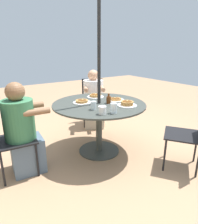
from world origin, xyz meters
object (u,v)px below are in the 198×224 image
at_px(patio_chair_north, 191,131).
at_px(patio_chair_south, 7,137).
at_px(pancake_plate_d, 115,100).
at_px(diner_east, 94,102).
at_px(pancake_plate_c, 127,104).
at_px(pancake_plate_b, 95,96).
at_px(drinking_glass_b, 114,108).
at_px(patio_chair_east, 93,98).
at_px(syrup_bottle, 109,100).
at_px(drinking_glass_a, 94,105).
at_px(patio_table, 99,113).
at_px(pancake_plate_a, 82,102).
at_px(diner_south, 23,133).
at_px(coffee_cup, 102,110).

xyz_separation_m(patio_chair_north, patio_chair_south, (1.07, 1.87, 0.00)).
bearing_deg(pancake_plate_d, diner_east, -12.59).
bearing_deg(pancake_plate_c, pancake_plate_b, 8.03).
distance_m(pancake_plate_b, pancake_plate_c, 0.63).
bearing_deg(drinking_glass_b, patio_chair_east, -23.72).
height_order(patio_chair_north, pancake_plate_d, patio_chair_north).
height_order(patio_chair_north, syrup_bottle, patio_chair_north).
distance_m(patio_chair_east, drinking_glass_a, 1.50).
bearing_deg(pancake_plate_b, patio_chair_north, -157.08).
distance_m(patio_table, pancake_plate_a, 0.28).
bearing_deg(patio_chair_east, patio_chair_north, 121.60).
bearing_deg(diner_south, pancake_plate_b, 105.80).
height_order(patio_chair_north, drinking_glass_b, patio_chair_north).
xyz_separation_m(patio_chair_south, drinking_glass_a, (-0.30, -0.97, 0.28)).
xyz_separation_m(patio_chair_east, pancake_plate_c, (-1.36, 0.33, 0.26)).
relative_size(pancake_plate_c, pancake_plate_d, 1.00).
relative_size(patio_chair_south, pancake_plate_d, 3.40).
relative_size(patio_table, pancake_plate_d, 4.99).
bearing_deg(diner_south, pancake_plate_d, 90.66).
height_order(pancake_plate_a, pancake_plate_c, pancake_plate_c).
xyz_separation_m(patio_chair_north, pancake_plate_d, (0.96, 0.41, 0.24)).
bearing_deg(syrup_bottle, drinking_glass_b, 151.40).
height_order(patio_chair_north, pancake_plate_a, patio_chair_north).
relative_size(patio_chair_south, drinking_glass_b, 7.29).
bearing_deg(diner_south, syrup_bottle, 86.63).
bearing_deg(patio_table, patio_chair_north, -144.92).
bearing_deg(drinking_glass_a, patio_chair_south, 72.54).
bearing_deg(pancake_plate_c, patio_chair_north, -145.46).
bearing_deg(diner_east, diner_south, 56.61).
relative_size(patio_chair_north, pancake_plate_c, 3.40).
height_order(syrup_bottle, coffee_cup, syrup_bottle).
relative_size(diner_south, pancake_plate_b, 4.33).
relative_size(pancake_plate_b, drinking_glass_a, 2.45).
bearing_deg(drinking_glass_b, pancake_plate_c, -67.07).
relative_size(patio_chair_east, syrup_bottle, 6.41).
xyz_separation_m(patio_chair_north, pancake_plate_b, (1.28, 0.54, 0.25)).
bearing_deg(pancake_plate_d, coffee_cup, 128.22).
xyz_separation_m(patio_chair_north, coffee_cup, (0.57, 0.91, 0.28)).
xyz_separation_m(pancake_plate_a, drinking_glass_a, (-0.34, 0.03, 0.03)).
distance_m(pancake_plate_d, coffee_cup, 0.64).
bearing_deg(diner_east, drinking_glass_b, 94.91).
distance_m(patio_chair_north, diner_east, 1.88).
bearing_deg(diner_south, patio_chair_east, 126.29).
bearing_deg(patio_chair_east, diner_east, 90.00).
distance_m(pancake_plate_d, drinking_glass_b, 0.58).
bearing_deg(pancake_plate_d, patio_chair_south, 85.78).
bearing_deg(pancake_plate_c, patio_chair_south, 73.74).
bearing_deg(patio_chair_south, patio_table, 90.00).
bearing_deg(patio_chair_north, coffee_cup, 113.08).
distance_m(patio_chair_north, patio_chair_south, 2.15).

